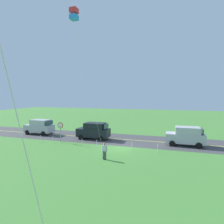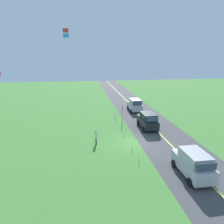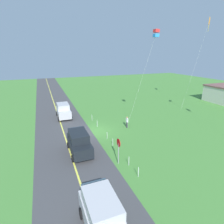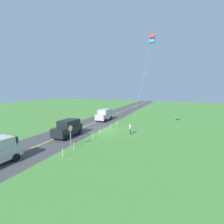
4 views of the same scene
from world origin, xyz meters
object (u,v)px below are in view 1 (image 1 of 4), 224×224
(car_parked_east_near, at_px, (40,127))
(person_adult_near, at_px, (104,150))
(stop_sign, at_px, (60,128))
(car_parked_west_near, at_px, (186,136))
(car_suv_foreground, at_px, (94,131))
(kite_red_low, at_px, (74,15))

(car_parked_east_near, distance_m, person_adult_near, 15.73)
(stop_sign, bearing_deg, car_parked_west_near, -168.44)
(car_suv_foreground, height_order, stop_sign, stop_sign)
(car_parked_west_near, bearing_deg, stop_sign, 11.56)
(car_parked_east_near, relative_size, person_adult_near, 2.75)
(car_suv_foreground, relative_size, car_parked_east_near, 1.00)
(stop_sign, relative_size, kite_red_low, 0.20)
(car_parked_east_near, bearing_deg, person_adult_near, 149.07)
(car_parked_west_near, distance_m, car_parked_east_near, 21.02)
(car_parked_west_near, xyz_separation_m, car_parked_east_near, (21.02, -0.43, 0.00))
(person_adult_near, bearing_deg, stop_sign, 80.30)
(car_parked_east_near, relative_size, stop_sign, 1.72)
(stop_sign, bearing_deg, person_adult_near, 148.93)
(car_suv_foreground, relative_size, car_parked_west_near, 1.00)
(car_parked_east_near, distance_m, stop_sign, 6.92)
(car_parked_west_near, height_order, car_parked_east_near, same)
(car_parked_west_near, distance_m, person_adult_near, 10.74)
(car_parked_east_near, xyz_separation_m, person_adult_near, (-13.49, 8.09, -0.29))
(kite_red_low, bearing_deg, car_parked_west_near, -130.56)
(car_suv_foreground, distance_m, kite_red_low, 15.31)
(car_parked_east_near, height_order, kite_red_low, kite_red_low)
(kite_red_low, bearing_deg, car_suv_foreground, -74.71)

